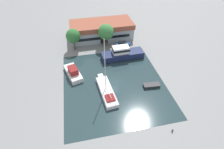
{
  "coord_description": "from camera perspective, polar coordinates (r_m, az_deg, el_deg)",
  "views": [
    {
      "loc": [
        -6.97,
        -30.54,
        29.65
      ],
      "look_at": [
        0.0,
        2.06,
        1.0
      ],
      "focal_mm": 28.0,
      "sensor_mm": 36.0,
      "label": 1
    }
  ],
  "objects": [
    {
      "name": "quay_tree_by_water",
      "position": [
        54.18,
        -12.59,
        12.14
      ],
      "size": [
        4.24,
        4.24,
        6.74
      ],
      "color": "brown",
      "rests_on": "ground"
    },
    {
      "name": "mooring_bollard",
      "position": [
        36.25,
        19.18,
        -16.85
      ],
      "size": [
        0.33,
        0.33,
        0.62
      ],
      "color": "#47474C",
      "rests_on": "ground"
    },
    {
      "name": "small_dinghy",
      "position": [
        43.04,
        12.82,
        -3.47
      ],
      "size": [
        4.12,
        1.89,
        0.71
      ],
      "rotation": [
        0.0,
        0.0,
        1.5
      ],
      "color": "#23282D",
      "rests_on": "water_canal"
    },
    {
      "name": "motor_cruiser",
      "position": [
        50.67,
        3.33,
        6.72
      ],
      "size": [
        12.33,
        4.2,
        3.83
      ],
      "rotation": [
        0.0,
        0.0,
        1.61
      ],
      "color": "#19234C",
      "rests_on": "water_canal"
    },
    {
      "name": "quay_tree_near_building",
      "position": [
        54.43,
        -2.01,
        13.68
      ],
      "size": [
        4.82,
        4.82,
        7.39
      ],
      "color": "brown",
      "rests_on": "ground"
    },
    {
      "name": "ground_plane",
      "position": [
        43.13,
        0.57,
        -2.75
      ],
      "size": [
        440.0,
        440.0,
        0.0
      ],
      "primitive_type": "plane",
      "color": "gray"
    },
    {
      "name": "cabin_boat",
      "position": [
        45.71,
        -12.55,
        0.64
      ],
      "size": [
        4.74,
        7.93,
        2.69
      ],
      "rotation": [
        0.0,
        0.0,
        0.28
      ],
      "color": "silver",
      "rests_on": "water_canal"
    },
    {
      "name": "sailboat_moored",
      "position": [
        40.32,
        -1.84,
        -5.33
      ],
      "size": [
        3.65,
        11.02,
        13.72
      ],
      "rotation": [
        0.0,
        0.0,
        0.1
      ],
      "color": "white",
      "rests_on": "water_canal"
    },
    {
      "name": "parked_car",
      "position": [
        56.3,
        3.49,
        9.85
      ],
      "size": [
        4.71,
        2.16,
        1.73
      ],
      "rotation": [
        0.0,
        0.0,
        4.62
      ],
      "color": "navy",
      "rests_on": "ground"
    },
    {
      "name": "water_canal",
      "position": [
        43.13,
        0.57,
        -2.75
      ],
      "size": [
        24.25,
        27.49,
        0.01
      ],
      "primitive_type": "cube",
      "color": "#23383D",
      "rests_on": "ground"
    },
    {
      "name": "warehouse_building",
      "position": [
        61.02,
        -3.45,
        14.39
      ],
      "size": [
        20.77,
        9.57,
        5.33
      ],
      "rotation": [
        0.0,
        0.0,
        0.01
      ],
      "color": "#99A8B2",
      "rests_on": "ground"
    }
  ]
}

